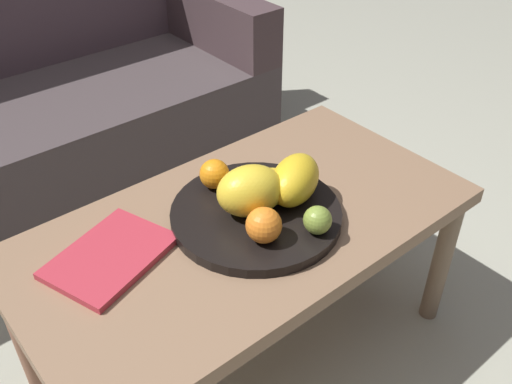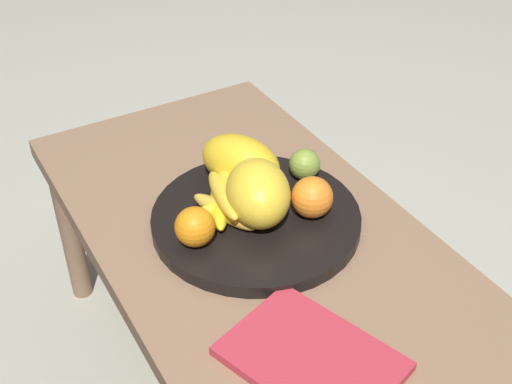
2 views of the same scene
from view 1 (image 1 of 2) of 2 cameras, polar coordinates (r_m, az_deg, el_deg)
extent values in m
plane|color=#AAAA97|center=(1.63, -0.90, -15.39)|extent=(8.00, 8.00, 0.00)
cube|color=#8A694E|center=(1.31, -1.09, -3.50)|extent=(1.06, 0.56, 0.04)
cylinder|color=#846C54|center=(1.64, 18.16, -6.64)|extent=(0.05, 0.05, 0.42)
cylinder|color=#936049|center=(1.49, -22.49, -13.11)|extent=(0.05, 0.05, 0.42)
cylinder|color=#81624A|center=(1.85, 6.10, 1.03)|extent=(0.05, 0.05, 0.42)
cube|color=#453A3C|center=(2.16, -21.19, 3.86)|extent=(1.70, 0.70, 0.40)
cube|color=#453437|center=(2.34, -4.59, 17.20)|extent=(0.14, 0.70, 0.22)
cylinder|color=black|center=(1.29, 0.00, -2.22)|extent=(0.39, 0.39, 0.03)
ellipsoid|color=yellow|center=(1.25, -0.59, 0.13)|extent=(0.18, 0.16, 0.12)
ellipsoid|color=yellow|center=(1.29, 3.93, 1.24)|extent=(0.20, 0.17, 0.10)
sphere|color=orange|center=(1.34, -4.20, 1.82)|extent=(0.07, 0.07, 0.07)
sphere|color=orange|center=(1.18, 0.79, -3.36)|extent=(0.08, 0.08, 0.08)
sphere|color=olive|center=(1.21, 6.22, -2.82)|extent=(0.06, 0.06, 0.06)
ellipsoid|color=yellow|center=(1.32, 0.01, 0.23)|extent=(0.05, 0.15, 0.03)
ellipsoid|color=gold|center=(1.32, -1.11, 0.27)|extent=(0.15, 0.08, 0.03)
ellipsoid|color=yellow|center=(1.33, -0.22, 0.60)|extent=(0.15, 0.09, 0.03)
ellipsoid|color=yellow|center=(1.31, -0.51, 1.32)|extent=(0.15, 0.06, 0.03)
ellipsoid|color=yellow|center=(1.30, 0.10, 1.20)|extent=(0.15, 0.09, 0.03)
cube|color=#BC303F|center=(1.23, -14.45, -6.28)|extent=(0.29, 0.25, 0.02)
camera|label=2|loc=(1.28, -54.45, 22.50)|focal=47.27mm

